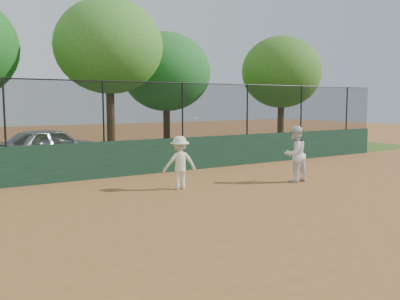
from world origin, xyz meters
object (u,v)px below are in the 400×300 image
player_second (295,154)px  tree_4 (282,72)px  player_main (180,163)px  tree_3 (166,72)px  tree_2 (109,47)px  parked_car (50,146)px

player_second → tree_4: size_ratio=0.29×
player_main → tree_3: 11.18m
tree_4 → player_second: bearing=-130.7°
tree_2 → player_main: bearing=-97.2°
tree_2 → tree_3: 4.31m
parked_car → tree_4: (12.47, -0.11, 3.36)m
player_second → tree_2: (-2.64, 8.67, 4.01)m
player_main → tree_4: bearing=34.2°
tree_3 → player_second: bearing=-96.4°
parked_car → tree_2: size_ratio=0.62×
tree_3 → player_main: bearing=-116.6°
parked_car → tree_2: tree_2 is taller
player_main → tree_2: bearing=82.8°
tree_3 → tree_4: size_ratio=1.00×
parked_car → player_second: size_ratio=2.47×
parked_car → player_main: player_main is taller
tree_3 → tree_4: tree_3 is taller
tree_2 → tree_4: 9.77m
parked_car → player_main: size_ratio=2.09×
tree_2 → player_second: bearing=-73.1°
tree_2 → tree_3: (3.81, 1.84, -0.85)m
player_main → tree_2: size_ratio=0.30×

